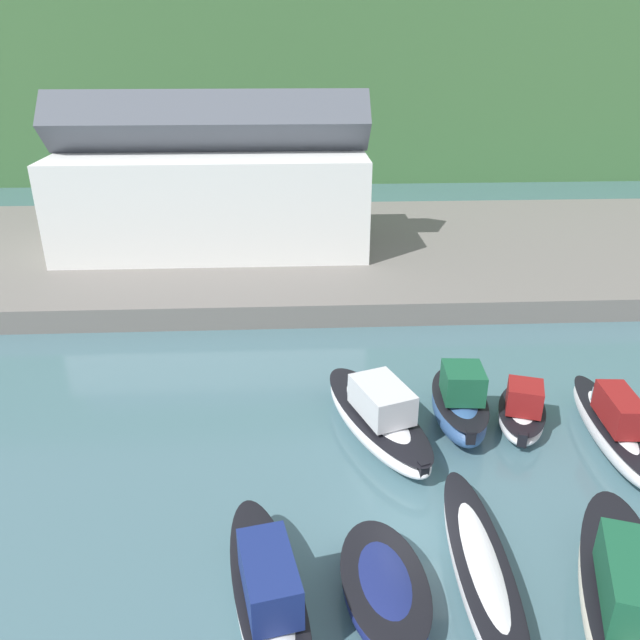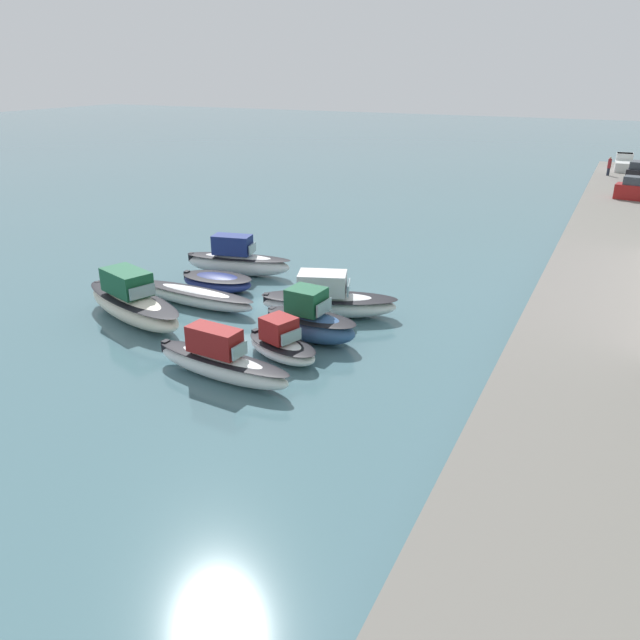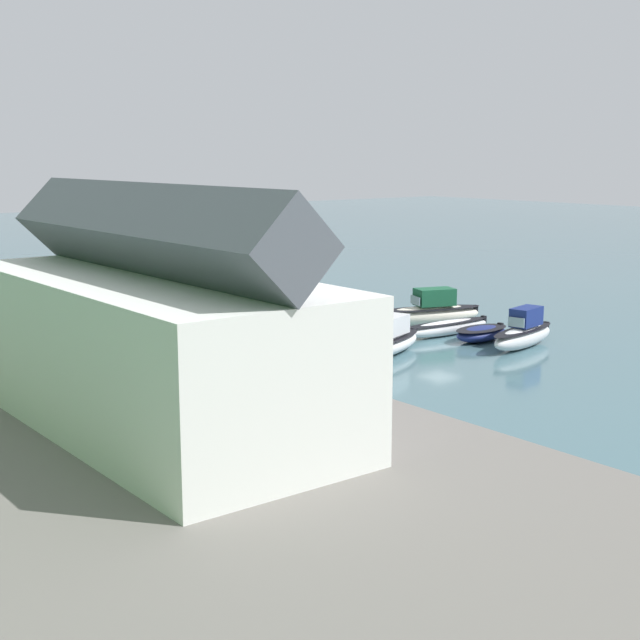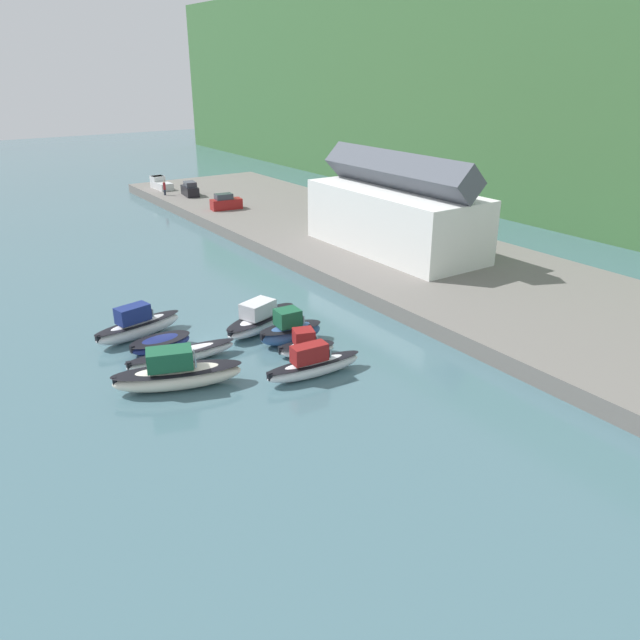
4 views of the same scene
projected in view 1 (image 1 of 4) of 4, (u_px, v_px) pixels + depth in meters
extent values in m
plane|color=#476B75|center=(416.00, 534.00, 20.34)|extent=(320.00, 320.00, 0.00)
cube|color=#42703D|center=(313.00, 21.00, 90.82)|extent=(240.00, 65.40, 33.34)
cube|color=slate|center=(345.00, 251.00, 45.02)|extent=(128.49, 23.18, 1.35)
cube|color=white|center=(214.00, 201.00, 42.37)|extent=(20.38, 8.89, 6.50)
cube|color=#515660|center=(208.00, 121.00, 40.20)|extent=(20.79, 3.92, 3.92)
ellipsoid|color=white|center=(376.00, 422.00, 25.13)|extent=(4.70, 7.92, 1.31)
ellipsoid|color=black|center=(377.00, 412.00, 24.94)|extent=(4.84, 8.09, 0.12)
cube|color=silver|center=(382.00, 399.00, 24.28)|extent=(2.50, 3.08, 1.23)
cube|color=#8CA5B2|center=(365.00, 385.00, 25.60)|extent=(1.48, 0.61, 0.61)
cube|color=black|center=(423.00, 469.00, 21.99)|extent=(0.43, 0.38, 0.56)
ellipsoid|color=#33568E|center=(458.00, 409.00, 25.80)|extent=(2.45, 5.19, 1.51)
ellipsoid|color=black|center=(460.00, 398.00, 25.58)|extent=(2.54, 5.30, 0.12)
cube|color=#195638|center=(463.00, 383.00, 24.99)|extent=(1.68, 1.88, 1.28)
cube|color=#8CA5B2|center=(458.00, 374.00, 26.01)|extent=(1.41, 0.20, 0.64)
cube|color=black|center=(470.00, 437.00, 23.50)|extent=(0.38, 0.31, 0.56)
ellipsoid|color=white|center=(521.00, 416.00, 25.81)|extent=(3.04, 4.50, 0.95)
ellipsoid|color=black|center=(522.00, 409.00, 25.67)|extent=(3.14, 4.60, 0.12)
cube|color=maroon|center=(525.00, 397.00, 25.20)|extent=(1.76, 1.81, 1.14)
cube|color=#8CA5B2|center=(524.00, 390.00, 26.03)|extent=(1.20, 0.49, 0.57)
cube|color=black|center=(522.00, 439.00, 24.01)|extent=(0.43, 0.38, 0.56)
ellipsoid|color=white|center=(610.00, 430.00, 24.63)|extent=(2.02, 7.21, 1.23)
ellipsoid|color=black|center=(612.00, 421.00, 24.45)|extent=(2.09, 7.35, 0.12)
cube|color=maroon|center=(620.00, 409.00, 23.80)|extent=(1.30, 2.57, 1.21)
cube|color=#8CA5B2|center=(604.00, 394.00, 25.14)|extent=(1.00, 0.18, 0.60)
ellipsoid|color=silver|center=(268.00, 604.00, 16.97)|extent=(3.20, 7.45, 1.47)
ellipsoid|color=black|center=(268.00, 590.00, 16.76)|extent=(3.30, 7.60, 0.12)
cube|color=navy|center=(269.00, 577.00, 16.09)|extent=(1.80, 2.75, 1.27)
cube|color=#8CA5B2|center=(260.00, 544.00, 17.41)|extent=(1.17, 0.34, 0.63)
ellipsoid|color=navy|center=(384.00, 589.00, 17.68)|extent=(2.68, 4.83, 1.05)
ellipsoid|color=black|center=(385.00, 580.00, 17.53)|extent=(2.78, 4.93, 0.12)
ellipsoid|color=silver|center=(480.00, 572.00, 18.24)|extent=(1.85, 8.09, 1.09)
ellipsoid|color=black|center=(482.00, 562.00, 18.08)|extent=(1.91, 8.26, 0.12)
ellipsoid|color=white|center=(624.00, 609.00, 16.77)|extent=(4.83, 8.65, 1.57)
ellipsoid|color=black|center=(629.00, 594.00, 16.54)|extent=(4.96, 8.84, 0.12)
cube|color=#195638|center=(638.00, 582.00, 15.81)|extent=(2.54, 3.32, 1.29)
cube|color=#8CA5B2|center=(627.00, 543.00, 17.30)|extent=(1.46, 0.58, 0.65)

